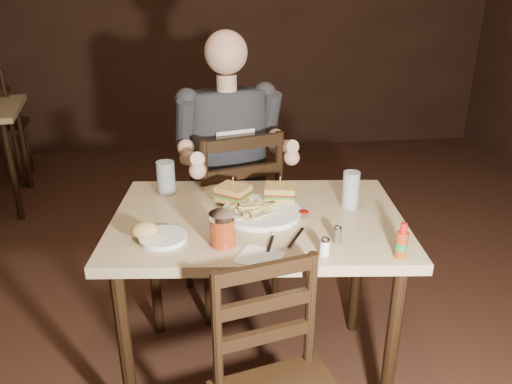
{
  "coord_description": "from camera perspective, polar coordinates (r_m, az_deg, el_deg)",
  "views": [
    {
      "loc": [
        0.07,
        -1.53,
        1.6
      ],
      "look_at": [
        0.28,
        0.24,
        0.85
      ],
      "focal_mm": 35.0,
      "sensor_mm": 36.0,
      "label": 1
    }
  ],
  "objects": [
    {
      "name": "glass_right",
      "position": [
        2.0,
        10.76,
        0.25
      ],
      "size": [
        0.07,
        0.07,
        0.15
      ],
      "primitive_type": "cylinder",
      "rotation": [
        0.0,
        0.0,
        -0.1
      ],
      "color": "silver",
      "rests_on": "main_table"
    },
    {
      "name": "knife",
      "position": [
        1.75,
        1.83,
        -5.36
      ],
      "size": [
        0.07,
        0.19,
        0.0
      ],
      "primitive_type": "cube",
      "rotation": [
        0.0,
        0.0,
        -0.29
      ],
      "color": "silver",
      "rests_on": "napkin"
    },
    {
      "name": "side_plate",
      "position": [
        1.78,
        -10.56,
        -5.27
      ],
      "size": [
        0.18,
        0.18,
        0.01
      ],
      "primitive_type": "cylinder",
      "rotation": [
        0.0,
        0.0,
        -0.1
      ],
      "color": "white",
      "rests_on": "main_table"
    },
    {
      "name": "fries_pile",
      "position": [
        1.89,
        -0.52,
        -2.06
      ],
      "size": [
        0.26,
        0.2,
        0.04
      ],
      "primitive_type": null,
      "rotation": [
        0.0,
        0.0,
        -0.1
      ],
      "color": "#CEBC62",
      "rests_on": "dinner_plate"
    },
    {
      "name": "room_shell",
      "position": [
        1.54,
        -9.66,
        15.02
      ],
      "size": [
        7.0,
        7.0,
        7.0
      ],
      "color": "black",
      "rests_on": "ground"
    },
    {
      "name": "salt_shaker",
      "position": [
        1.67,
        7.86,
        -6.19
      ],
      "size": [
        0.04,
        0.04,
        0.06
      ],
      "primitive_type": null,
      "rotation": [
        0.0,
        0.0,
        -0.1
      ],
      "color": "white",
      "rests_on": "main_table"
    },
    {
      "name": "napkin",
      "position": [
        1.65,
        0.41,
        -7.45
      ],
      "size": [
        0.19,
        0.18,
        0.0
      ],
      "primitive_type": "cube",
      "rotation": [
        0.0,
        0.0,
        -0.54
      ],
      "color": "white",
      "rests_on": "main_table"
    },
    {
      "name": "hot_sauce",
      "position": [
        1.69,
        16.35,
        -5.34
      ],
      "size": [
        0.04,
        0.04,
        0.12
      ],
      "primitive_type": null,
      "rotation": [
        0.0,
        0.0,
        -0.1
      ],
      "color": "maroon",
      "rests_on": "main_table"
    },
    {
      "name": "syrup_dispenser",
      "position": [
        1.7,
        -3.82,
        -4.24
      ],
      "size": [
        0.1,
        0.1,
        0.12
      ],
      "primitive_type": null,
      "rotation": [
        0.0,
        0.0,
        -0.1
      ],
      "color": "maroon",
      "rests_on": "main_table"
    },
    {
      "name": "bread_roll",
      "position": [
        1.77,
        -12.62,
        -4.26
      ],
      "size": [
        0.1,
        0.09,
        0.06
      ],
      "primitive_type": "ellipsoid",
      "rotation": [
        0.0,
        0.0,
        -0.1
      ],
      "color": "tan",
      "rests_on": "side_plate"
    },
    {
      "name": "main_table",
      "position": [
        1.96,
        0.18,
        -5.14
      ],
      "size": [
        1.18,
        0.85,
        0.77
      ],
      "rotation": [
        0.0,
        0.0,
        -0.1
      ],
      "color": "tan",
      "rests_on": "ground"
    },
    {
      "name": "pepper_shaker",
      "position": [
        1.75,
        9.27,
        -4.79
      ],
      "size": [
        0.03,
        0.03,
        0.06
      ],
      "primitive_type": null,
      "rotation": [
        0.0,
        0.0,
        -0.1
      ],
      "color": "#38332D",
      "rests_on": "main_table"
    },
    {
      "name": "chair_far",
      "position": [
        2.57,
        -3.09,
        -2.87
      ],
      "size": [
        0.57,
        0.6,
        0.97
      ],
      "primitive_type": null,
      "rotation": [
        0.0,
        0.0,
        3.42
      ],
      "color": "black",
      "rests_on": "ground"
    },
    {
      "name": "sandwich_left",
      "position": [
        2.0,
        -2.62,
        0.44
      ],
      "size": [
        0.16,
        0.16,
        0.1
      ],
      "primitive_type": null,
      "rotation": [
        0.0,
        0.0,
        -0.65
      ],
      "color": "tan",
      "rests_on": "dinner_plate"
    },
    {
      "name": "ketchup_dollop",
      "position": [
        1.91,
        5.48,
        -2.27
      ],
      "size": [
        0.05,
        0.05,
        0.01
      ],
      "primitive_type": "ellipsoid",
      "rotation": [
        0.0,
        0.0,
        -0.1
      ],
      "color": "maroon",
      "rests_on": "dinner_plate"
    },
    {
      "name": "glass_left",
      "position": [
        2.14,
        -10.24,
        1.63
      ],
      "size": [
        0.08,
        0.08,
        0.14
      ],
      "primitive_type": "cylinder",
      "rotation": [
        0.0,
        0.0,
        -0.1
      ],
      "color": "silver",
      "rests_on": "main_table"
    },
    {
      "name": "diner",
      "position": [
        2.36,
        -2.95,
        6.97
      ],
      "size": [
        0.61,
        0.54,
        0.91
      ],
      "primitive_type": null,
      "rotation": [
        0.0,
        0.0,
        0.27
      ],
      "color": "#28292D",
      "rests_on": "chair_far"
    },
    {
      "name": "fork",
      "position": [
        1.76,
        4.6,
        -5.27
      ],
      "size": [
        0.09,
        0.15,
        0.01
      ],
      "primitive_type": "cube",
      "rotation": [
        0.0,
        0.0,
        -0.52
      ],
      "color": "silver",
      "rests_on": "napkin"
    },
    {
      "name": "sandwich_right",
      "position": [
        2.01,
        2.77,
        0.51
      ],
      "size": [
        0.14,
        0.12,
        0.1
      ],
      "primitive_type": null,
      "rotation": [
        0.0,
        0.0,
        -0.21
      ],
      "color": "tan",
      "rests_on": "dinner_plate"
    },
    {
      "name": "dinner_plate",
      "position": [
        1.93,
        0.66,
        -2.42
      ],
      "size": [
        0.33,
        0.33,
        0.02
      ],
      "primitive_type": "cylinder",
      "rotation": [
        0.0,
        0.0,
        -0.1
      ],
      "color": "white",
      "rests_on": "main_table"
    }
  ]
}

